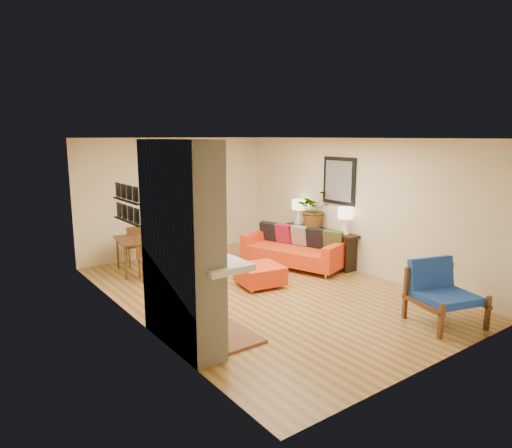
# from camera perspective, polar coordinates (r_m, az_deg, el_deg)

# --- Properties ---
(room_shell) EXTENTS (6.50, 6.50, 6.50)m
(room_shell) POSITION_cam_1_polar(r_m,az_deg,el_deg) (10.15, -5.37, 3.00)
(room_shell) COLOR #BB8B48
(room_shell) RESTS_ON ground
(fireplace) EXTENTS (1.09, 1.68, 2.60)m
(fireplace) POSITION_cam_1_polar(r_m,az_deg,el_deg) (5.79, -9.05, -3.18)
(fireplace) COLOR white
(fireplace) RESTS_ON ground
(sofa) EXTENTS (1.49, 2.25, 0.82)m
(sofa) POSITION_cam_1_polar(r_m,az_deg,el_deg) (9.43, 4.97, -3.06)
(sofa) COLOR silver
(sofa) RESTS_ON ground
(ottoman) EXTENTS (0.85, 0.85, 0.37)m
(ottoman) POSITION_cam_1_polar(r_m,az_deg,el_deg) (8.18, 0.49, -6.27)
(ottoman) COLOR silver
(ottoman) RESTS_ON ground
(blue_chair) EXTENTS (1.05, 1.04, 0.90)m
(blue_chair) POSITION_cam_1_polar(r_m,az_deg,el_deg) (7.11, 22.04, -7.53)
(blue_chair) COLOR brown
(blue_chair) RESTS_ON ground
(dining_table) EXTENTS (0.82, 1.58, 0.83)m
(dining_table) POSITION_cam_1_polar(r_m,az_deg,el_deg) (9.20, -14.58, -2.55)
(dining_table) COLOR brown
(dining_table) RESTS_ON ground
(console_table) EXTENTS (0.34, 1.85, 0.72)m
(console_table) POSITION_cam_1_polar(r_m,az_deg,el_deg) (9.66, 8.11, -1.48)
(console_table) COLOR black
(console_table) RESTS_ON ground
(lamp_near) EXTENTS (0.30, 0.30, 0.54)m
(lamp_near) POSITION_cam_1_polar(r_m,az_deg,el_deg) (9.11, 11.10, 0.79)
(lamp_near) COLOR white
(lamp_near) RESTS_ON console_table
(lamp_far) EXTENTS (0.30, 0.30, 0.54)m
(lamp_far) POSITION_cam_1_polar(r_m,az_deg,el_deg) (10.08, 5.34, 1.92)
(lamp_far) COLOR white
(lamp_far) RESTS_ON console_table
(houseplant) EXTENTS (0.76, 0.67, 0.80)m
(houseplant) POSITION_cam_1_polar(r_m,az_deg,el_deg) (9.71, 7.20, 1.90)
(houseplant) COLOR #1E5919
(houseplant) RESTS_ON console_table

